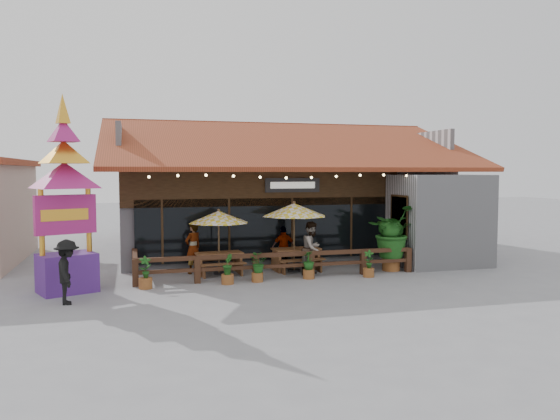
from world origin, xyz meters
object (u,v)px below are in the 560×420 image
object	(u,v)px
umbrella_left	(219,217)
picnic_table_right	(296,255)
thai_sign_tower	(65,180)
pedestrian	(67,272)
umbrella_right	(294,210)
tropical_plant	(392,233)
picnic_table_left	(219,260)

from	to	relation	value
umbrella_left	picnic_table_right	xyz separation A→B (m)	(2.92, -0.03, -1.51)
thai_sign_tower	pedestrian	bearing A→B (deg)	-83.82
umbrella_right	tropical_plant	world-z (taller)	umbrella_right
picnic_table_left	tropical_plant	size ratio (longest dim) A/B	0.71
picnic_table_left	picnic_table_right	world-z (taller)	picnic_table_right
picnic_table_left	pedestrian	world-z (taller)	pedestrian
umbrella_right	picnic_table_left	xyz separation A→B (m)	(-2.79, 0.15, -1.76)
tropical_plant	pedestrian	xyz separation A→B (m)	(-11.19, -2.36, -0.51)
umbrella_right	thai_sign_tower	xyz separation A→B (m)	(-7.78, -1.54, 1.15)
umbrella_left	umbrella_right	distance (m)	2.81
tropical_plant	umbrella_left	bearing A→B (deg)	171.31
picnic_table_right	thai_sign_tower	size ratio (longest dim) A/B	0.29
umbrella_left	picnic_table_right	size ratio (longest dim) A/B	1.36
picnic_table_right	thai_sign_tower	world-z (taller)	thai_sign_tower
umbrella_right	picnic_table_left	distance (m)	3.30
pedestrian	umbrella_left	bearing A→B (deg)	-61.19
picnic_table_right	thai_sign_tower	bearing A→B (deg)	-167.94
umbrella_right	thai_sign_tower	bearing A→B (deg)	-168.81
pedestrian	tropical_plant	bearing A→B (deg)	-84.01
picnic_table_left	pedestrian	size ratio (longest dim) A/B	0.97
umbrella_right	thai_sign_tower	size ratio (longest dim) A/B	0.40
pedestrian	thai_sign_tower	bearing A→B (deg)	0.27
umbrella_left	umbrella_right	world-z (taller)	umbrella_right
umbrella_left	tropical_plant	distance (m)	6.49
picnic_table_right	umbrella_right	bearing A→B (deg)	-130.10
thai_sign_tower	picnic_table_right	bearing A→B (deg)	12.06
thai_sign_tower	pedestrian	size ratio (longest dim) A/B	3.58
picnic_table_right	tropical_plant	world-z (taller)	tropical_plant
umbrella_left	umbrella_right	bearing A→B (deg)	-3.62
tropical_plant	pedestrian	bearing A→B (deg)	-168.11
umbrella_left	tropical_plant	xyz separation A→B (m)	(6.38, -0.98, -0.66)
thai_sign_tower	picnic_table_left	bearing A→B (deg)	18.76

